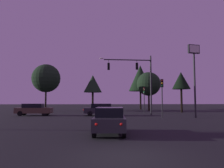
# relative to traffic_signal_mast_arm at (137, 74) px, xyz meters

# --- Properties ---
(ground_plane) EXTENTS (168.00, 168.00, 0.00)m
(ground_plane) POSITION_rel_traffic_signal_mast_arm_xyz_m (-4.08, 3.78, -5.35)
(ground_plane) COLOR black
(ground_plane) RESTS_ON ground
(traffic_signal_mast_arm) EXTENTS (6.88, 0.52, 7.82)m
(traffic_signal_mast_arm) POSITION_rel_traffic_signal_mast_arm_xyz_m (0.00, 0.00, 0.00)
(traffic_signal_mast_arm) COLOR #232326
(traffic_signal_mast_arm) RESTS_ON ground
(traffic_light_corner_left) EXTENTS (0.32, 0.36, 4.31)m
(traffic_light_corner_left) POSITION_rel_traffic_signal_mast_arm_xyz_m (2.11, -4.02, -2.29)
(traffic_light_corner_left) COLOR #232326
(traffic_light_corner_left) RESTS_ON ground
(traffic_light_corner_right) EXTENTS (0.35, 0.38, 3.95)m
(traffic_light_corner_right) POSITION_rel_traffic_signal_mast_arm_xyz_m (1.90, 4.60, -2.54)
(traffic_light_corner_right) COLOR #232326
(traffic_light_corner_right) RESTS_ON ground
(car_nearside_lane) EXTENTS (2.02, 4.14, 1.52)m
(car_nearside_lane) POSITION_rel_traffic_signal_mast_arm_xyz_m (-4.39, -15.49, -4.56)
(car_nearside_lane) COLOR #232328
(car_nearside_lane) RESTS_ON ground
(car_crossing_left) EXTENTS (4.54, 1.77, 1.52)m
(car_crossing_left) POSITION_rel_traffic_signal_mast_arm_xyz_m (-13.23, 0.42, -4.55)
(car_crossing_left) COLOR #473828
(car_crossing_left) RESTS_ON ground
(car_crossing_right) EXTENTS (4.76, 2.14, 1.52)m
(car_crossing_right) POSITION_rel_traffic_signal_mast_arm_xyz_m (-4.63, -0.21, -4.55)
(car_crossing_right) COLOR #232328
(car_crossing_right) RESTS_ON ground
(store_sign_illuminated) EXTENTS (1.42, 0.52, 8.24)m
(store_sign_illuminated) POSITION_rel_traffic_signal_mast_arm_xyz_m (5.75, -4.36, 0.59)
(store_sign_illuminated) COLOR #232326
(store_sign_illuminated) RESTS_ON ground
(tree_behind_sign) EXTENTS (3.60, 3.60, 6.94)m
(tree_behind_sign) POSITION_rel_traffic_signal_mast_arm_xyz_m (-6.14, 14.99, -0.16)
(tree_behind_sign) COLOR black
(tree_behind_sign) RESTS_ON ground
(tree_left_far) EXTENTS (5.29, 5.29, 8.74)m
(tree_left_far) POSITION_rel_traffic_signal_mast_arm_xyz_m (-14.86, 13.44, 0.74)
(tree_left_far) COLOR black
(tree_left_far) RESTS_ON ground
(tree_center_horizon) EXTENTS (2.90, 2.90, 6.55)m
(tree_center_horizon) POSITION_rel_traffic_signal_mast_arm_xyz_m (8.34, 6.31, -0.25)
(tree_center_horizon) COLOR black
(tree_center_horizon) RESTS_ON ground
(tree_right_cluster) EXTENTS (4.59, 4.59, 7.41)m
(tree_right_cluster) POSITION_rel_traffic_signal_mast_arm_xyz_m (4.67, 13.39, -0.24)
(tree_right_cluster) COLOR black
(tree_right_cluster) RESTS_ON ground
(tree_lot_edge) EXTENTS (5.17, 5.17, 9.77)m
(tree_lot_edge) POSITION_rel_traffic_signal_mast_arm_xyz_m (4.27, 19.62, 1.52)
(tree_lot_edge) COLOR black
(tree_lot_edge) RESTS_ON ground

